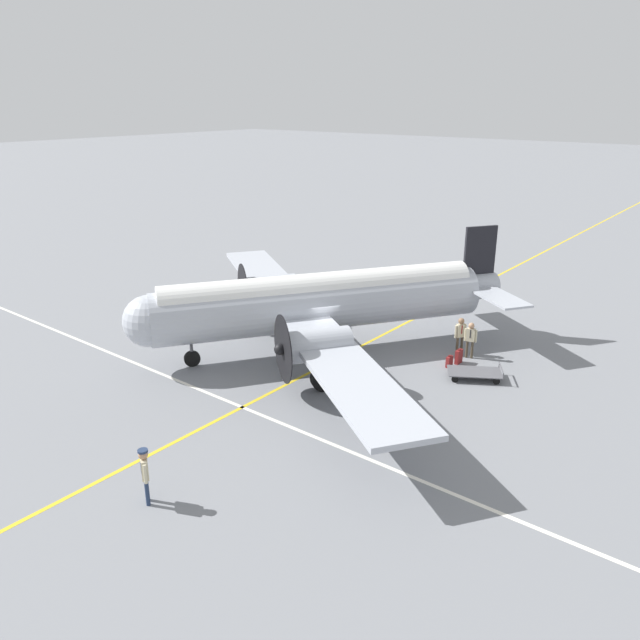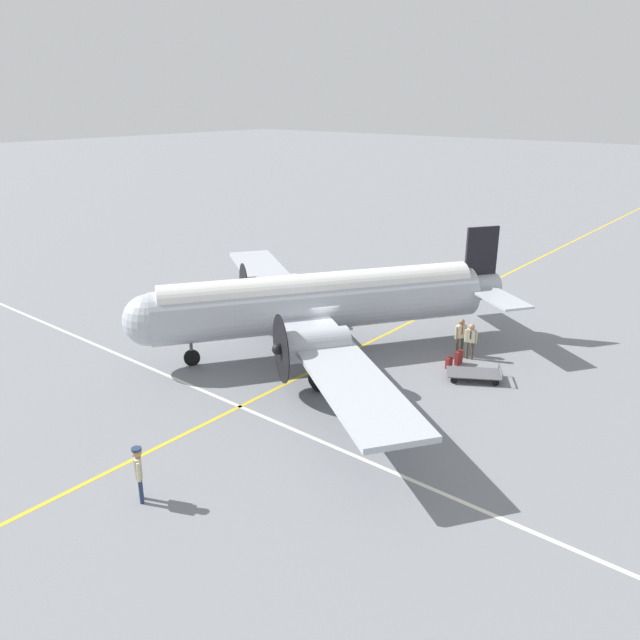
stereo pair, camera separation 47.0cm
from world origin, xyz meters
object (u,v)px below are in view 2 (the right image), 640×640
object	(u,v)px
passenger_boarding	(461,333)
suitcase_near_door	(449,363)
baggage_cart	(474,374)
airliner_main	(312,302)
crew_foreground	(138,468)
suitcase_upright_spare	(459,358)
ramp_agent	(471,337)

from	to	relation	value
passenger_boarding	suitcase_near_door	size ratio (longest dim) A/B	3.28
suitcase_near_door	baggage_cart	world-z (taller)	baggage_cart
airliner_main	crew_foreground	world-z (taller)	airliner_main
passenger_boarding	suitcase_upright_spare	world-z (taller)	passenger_boarding
suitcase_upright_spare	airliner_main	bearing A→B (deg)	-63.14
airliner_main	suitcase_upright_spare	bearing A→B (deg)	150.88
crew_foreground	baggage_cart	world-z (taller)	crew_foreground
airliner_main	passenger_boarding	xyz separation A→B (m)	(-3.92, 5.38, -1.31)
airliner_main	baggage_cart	distance (m)	7.65
crew_foreground	suitcase_upright_spare	distance (m)	14.87
ramp_agent	airliner_main	bearing A→B (deg)	18.16
ramp_agent	baggage_cart	bearing A→B (deg)	107.39
ramp_agent	suitcase_near_door	distance (m)	1.67
airliner_main	ramp_agent	size ratio (longest dim) A/B	12.51
suitcase_near_door	crew_foreground	bearing A→B (deg)	-9.26
crew_foreground	airliner_main	bearing A→B (deg)	-40.54
crew_foreground	baggage_cart	size ratio (longest dim) A/B	0.71
airliner_main	ramp_agent	world-z (taller)	airliner_main
airliner_main	suitcase_upright_spare	world-z (taller)	airliner_main
crew_foreground	passenger_boarding	size ratio (longest dim) A/B	1.01
crew_foreground	suitcase_upright_spare	xyz separation A→B (m)	(-14.65, 2.42, -0.78)
passenger_boarding	ramp_agent	distance (m)	0.57
suitcase_near_door	baggage_cart	xyz separation A→B (m)	(0.42, 1.39, 0.03)
crew_foreground	baggage_cart	distance (m)	14.13
crew_foreground	suitcase_upright_spare	bearing A→B (deg)	-66.23
airliner_main	suitcase_upright_spare	distance (m)	6.86
airliner_main	crew_foreground	bearing A→B (deg)	50.33
crew_foreground	passenger_boarding	world-z (taller)	crew_foreground
passenger_boarding	suitcase_upright_spare	bearing A→B (deg)	55.29
ramp_agent	suitcase_upright_spare	bearing A→B (deg)	69.37
passenger_boarding	ramp_agent	world-z (taller)	passenger_boarding
baggage_cart	crew_foreground	bearing A→B (deg)	43.12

